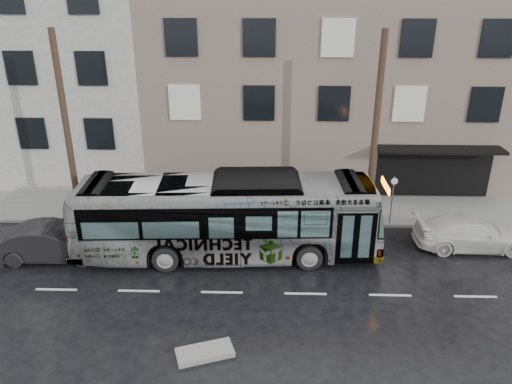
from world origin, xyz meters
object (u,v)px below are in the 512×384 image
dark_sedan (54,242)px  bus (227,217)px  white_sedan (471,233)px  sign_post (392,200)px  utility_pole_front (375,133)px  utility_pole_rear (67,131)px

dark_sedan → bus: bearing=-88.0°
bus → dark_sedan: bearing=91.9°
white_sedan → dark_sedan: size_ratio=1.03×
sign_post → white_sedan: sign_post is taller
utility_pole_front → sign_post: 3.48m
bus → white_sedan: (10.69, 0.89, -1.08)m
utility_pole_rear → dark_sedan: (0.19, -3.49, -3.87)m
utility_pole_front → dark_sedan: bearing=-165.8°
white_sedan → utility_pole_rear: bearing=83.8°
sign_post → dark_sedan: 15.33m
utility_pole_rear → white_sedan: utility_pole_rear is taller
white_sedan → bus: bearing=94.8°
bus → dark_sedan: 7.40m
utility_pole_front → utility_pole_rear: bearing=180.0°
utility_pole_rear → bus: size_ratio=0.70×
utility_pole_front → white_sedan: size_ratio=1.84×
utility_pole_front → white_sedan: (4.19, -2.00, -3.94)m
utility_pole_front → bus: 7.67m
bus → white_sedan: bearing=-88.1°
utility_pole_front → dark_sedan: (-13.81, -3.49, -3.87)m
white_sedan → dark_sedan: (-18.00, -1.48, 0.08)m
bus → utility_pole_front: bearing=-68.9°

